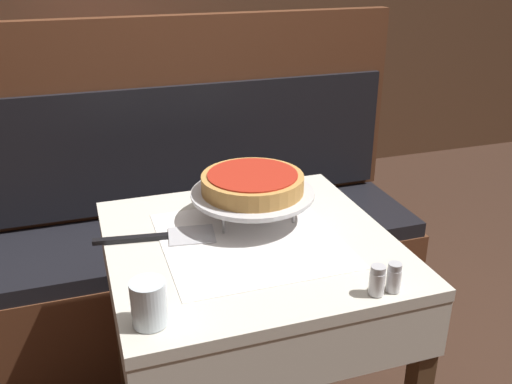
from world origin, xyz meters
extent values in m
cube|color=beige|center=(0.00, 0.00, 0.74)|extent=(0.73, 0.73, 0.03)
cube|color=white|center=(0.00, 0.00, 0.76)|extent=(0.45, 0.45, 0.00)
cube|color=beige|center=(0.00, 0.00, 0.65)|extent=(0.73, 0.73, 0.15)
cube|color=#4C331E|center=(-0.33, 0.33, 0.36)|extent=(0.05, 0.05, 0.73)
cube|color=#4C331E|center=(0.33, 0.33, 0.36)|extent=(0.05, 0.05, 0.73)
cube|color=red|center=(-0.22, 1.74, 0.75)|extent=(0.68, 0.68, 0.03)
cube|color=white|center=(-0.22, 1.74, 0.76)|extent=(0.42, 0.42, 0.00)
cube|color=red|center=(-0.22, 1.74, 0.67)|extent=(0.68, 0.68, 0.12)
cube|color=#4C331E|center=(-0.52, 1.44, 0.37)|extent=(0.05, 0.05, 0.73)
cube|color=#4C331E|center=(0.09, 1.44, 0.37)|extent=(0.05, 0.05, 0.73)
cube|color=#4C331E|center=(-0.52, 2.05, 0.37)|extent=(0.05, 0.05, 0.73)
cube|color=#4C331E|center=(0.09, 2.05, 0.37)|extent=(0.05, 0.05, 0.73)
cube|color=brown|center=(0.01, 0.70, 0.20)|extent=(1.76, 0.51, 0.39)
cube|color=black|center=(0.01, 0.70, 0.42)|extent=(1.73, 0.50, 0.06)
cube|color=brown|center=(0.01, 0.93, 0.84)|extent=(1.76, 0.06, 0.77)
cube|color=black|center=(0.01, 0.89, 0.72)|extent=(1.69, 0.02, 0.49)
cylinder|color=#ADADB2|center=(0.04, 0.23, 0.79)|extent=(0.01, 0.01, 0.07)
cylinder|color=#ADADB2|center=(-0.06, 0.06, 0.79)|extent=(0.01, 0.01, 0.07)
cylinder|color=#ADADB2|center=(0.14, 0.06, 0.79)|extent=(0.01, 0.01, 0.07)
cylinder|color=#ADADB2|center=(0.04, 0.11, 0.82)|extent=(0.23, 0.23, 0.01)
cylinder|color=silver|center=(0.04, 0.11, 0.83)|extent=(0.33, 0.33, 0.01)
cylinder|color=silver|center=(0.04, 0.11, 0.84)|extent=(0.34, 0.34, 0.01)
cylinder|color=#C68E47|center=(0.04, 0.11, 0.87)|extent=(0.28, 0.28, 0.05)
cylinder|color=#B22819|center=(0.04, 0.11, 0.89)|extent=(0.25, 0.25, 0.01)
cube|color=#BCBCC1|center=(-0.14, 0.07, 0.76)|extent=(0.13, 0.12, 0.00)
cube|color=black|center=(-0.30, 0.09, 0.77)|extent=(0.19, 0.05, 0.01)
cylinder|color=silver|center=(-0.30, -0.27, 0.81)|extent=(0.07, 0.07, 0.10)
cylinder|color=silver|center=(0.19, -0.32, 0.79)|extent=(0.03, 0.03, 0.05)
cylinder|color=#B7B7BC|center=(0.19, -0.32, 0.82)|extent=(0.03, 0.03, 0.02)
cylinder|color=silver|center=(0.23, -0.32, 0.79)|extent=(0.03, 0.03, 0.05)
cylinder|color=#B7B7BC|center=(0.23, -0.32, 0.82)|extent=(0.03, 0.03, 0.02)
cube|color=black|center=(-0.19, 1.75, 0.78)|extent=(0.13, 0.13, 0.03)
cylinder|color=black|center=(-0.19, 1.75, 0.85)|extent=(0.01, 0.01, 0.12)
cylinder|color=gold|center=(-0.19, 1.79, 0.84)|extent=(0.04, 0.04, 0.09)
cylinder|color=red|center=(-0.23, 1.73, 0.84)|extent=(0.04, 0.04, 0.09)
cylinder|color=#99194C|center=(-0.15, 1.73, 0.84)|extent=(0.04, 0.04, 0.09)
camera|label=1|loc=(-0.40, -1.24, 1.47)|focal=40.00mm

